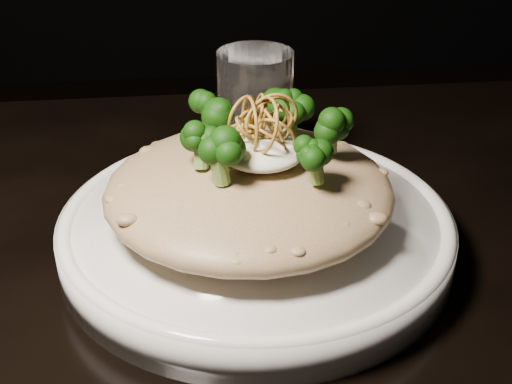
% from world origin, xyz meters
% --- Properties ---
extents(table, '(1.10, 0.80, 0.75)m').
position_xyz_m(table, '(0.00, 0.00, 0.67)').
color(table, black).
rests_on(table, ground).
extents(plate, '(0.32, 0.32, 0.03)m').
position_xyz_m(plate, '(-0.05, 0.05, 0.77)').
color(plate, white).
rests_on(plate, table).
extents(risotto, '(0.23, 0.23, 0.05)m').
position_xyz_m(risotto, '(-0.06, 0.04, 0.81)').
color(risotto, brown).
rests_on(risotto, plate).
extents(broccoli, '(0.14, 0.14, 0.05)m').
position_xyz_m(broccoli, '(-0.05, 0.04, 0.86)').
color(broccoli, black).
rests_on(broccoli, risotto).
extents(cheese, '(0.07, 0.07, 0.02)m').
position_xyz_m(cheese, '(-0.05, 0.04, 0.84)').
color(cheese, white).
rests_on(cheese, risotto).
extents(shallots, '(0.05, 0.05, 0.04)m').
position_xyz_m(shallots, '(-0.05, 0.05, 0.87)').
color(shallots, brown).
rests_on(shallots, cheese).
extents(drinking_glass, '(0.08, 0.08, 0.13)m').
position_xyz_m(drinking_glass, '(-0.04, 0.18, 0.81)').
color(drinking_glass, silver).
rests_on(drinking_glass, table).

